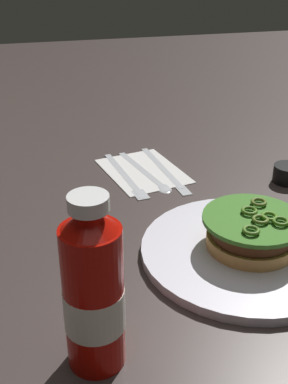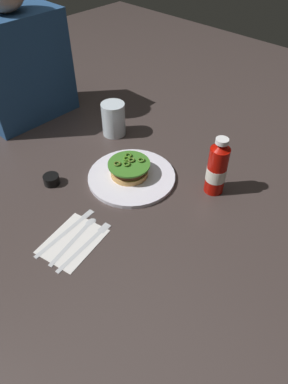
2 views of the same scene
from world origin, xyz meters
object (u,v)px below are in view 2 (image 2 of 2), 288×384
Objects in this scene: dinner_plate at (132,177)px; fork_utensil at (89,242)px; ketchup_bottle at (217,169)px; diner_person at (19,60)px; burger_sandwich at (129,169)px; spoon_utensil at (79,233)px; butter_knife at (69,229)px; condiment_cup at (51,180)px; water_glass at (114,119)px; napkin at (73,241)px.

fork_utensil is at bearing -158.66° from dinner_plate.
diner_person reaches higher than ketchup_bottle.
burger_sandwich is 0.28m from spoon_utensil.
spoon_utensil is at bearing -73.74° from butter_knife.
condiment_cup reaches higher than fork_utensil.
water_glass is at bearing 32.24° from butter_knife.
diner_person reaches higher than butter_knife.
condiment_cup is at bearing 72.31° from spoon_utensil.
spoon_utensil is (-0.41, 0.16, -0.08)m from ketchup_bottle.
dinner_plate is 0.28m from butter_knife.
condiment_cup reaches higher than spoon_utensil.
dinner_plate is 1.48× the size of ketchup_bottle.
condiment_cup is (-0.33, 0.40, -0.07)m from ketchup_bottle.
ketchup_bottle is 0.36× the size of diner_person.
butter_knife is (0.02, 0.04, 0.00)m from napkin.
ketchup_bottle is 0.45m from spoon_utensil.
water_glass is 0.58× the size of butter_knife.
dinner_plate is at bearing 121.19° from ketchup_bottle.
spoon_utensil is 0.74m from diner_person.
diner_person is at bearing 67.25° from spoon_utensil.
dinner_plate is 0.28m from water_glass.
ketchup_bottle is at bearing -25.37° from butter_knife.
dinner_plate is 2.29× the size of water_glass.
diner_person is at bearing 89.73° from burger_sandwich.
diner_person is at bearing 89.88° from dinner_plate.
butter_knife is at bearing 65.15° from napkin.
spoon_utensil is at bearing -107.69° from condiment_cup.
condiment_cup reaches higher than dinner_plate.
butter_knife is (-0.42, 0.20, -0.08)m from ketchup_bottle.
burger_sandwich is at bearing 7.87° from butter_knife.
spoon_utensil is at bearing -164.92° from burger_sandwich.
ketchup_bottle is 0.96× the size of fork_utensil.
ketchup_bottle reaches higher than butter_knife.
ketchup_bottle is 1.55× the size of water_glass.
burger_sandwich is 0.30m from fork_utensil.
diner_person reaches higher than fork_utensil.
ketchup_bottle is (0.14, -0.24, 0.05)m from burger_sandwich.
napkin is at bearing -166.67° from dinner_plate.
dinner_plate is at bearing 21.34° from fork_utensil.
napkin is 0.31× the size of diner_person.
butter_knife is at bearing -112.91° from condiment_cup.
burger_sandwich is at bearing 15.08° from spoon_utensil.
fork_utensil is (-0.27, -0.12, -0.03)m from burger_sandwich.
condiment_cup is at bearing 140.40° from burger_sandwich.
diner_person is (0.20, 0.41, 0.22)m from condiment_cup.
butter_knife reaches higher than napkin.
butter_knife is (-0.01, 0.03, 0.00)m from spoon_utensil.
diner_person reaches higher than burger_sandwich.
spoon_utensil is 0.88× the size of butter_knife.
condiment_cup is at bearing 130.04° from ketchup_bottle.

